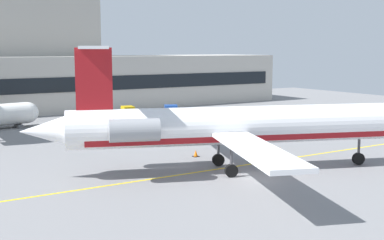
{
  "coord_description": "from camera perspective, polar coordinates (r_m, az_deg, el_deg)",
  "views": [
    {
      "loc": [
        -21.6,
        -26.59,
        8.69
      ],
      "look_at": [
        0.17,
        8.16,
        3.0
      ],
      "focal_mm": 47.96,
      "sensor_mm": 36.0,
      "label": 1
    }
  ],
  "objects": [
    {
      "name": "safety_cone_alpha",
      "position": [
        41.76,
        0.42,
        -3.77
      ],
      "size": [
        0.47,
        0.47,
        0.55
      ],
      "color": "orange",
      "rests_on": "ground"
    },
    {
      "name": "regional_jet",
      "position": [
        36.55,
        4.73,
        -0.63
      ],
      "size": [
        28.82,
        24.31,
        8.89
      ],
      "color": "white",
      "rests_on": "ground"
    },
    {
      "name": "fuel_tank",
      "position": [
        59.84,
        -20.42,
        0.53
      ],
      "size": [
        8.34,
        3.44,
        2.76
      ],
      "color": "white",
      "rests_on": "ground"
    },
    {
      "name": "ground",
      "position": [
        35.36,
        6.85,
        -6.47
      ],
      "size": [
        120.0,
        120.0,
        0.11
      ],
      "color": "slate"
    },
    {
      "name": "baggage_tug",
      "position": [
        64.33,
        -2.97,
        0.86
      ],
      "size": [
        4.24,
        3.2,
        1.74
      ],
      "color": "#1E4CB2",
      "rests_on": "ground"
    },
    {
      "name": "pushback_tractor",
      "position": [
        59.95,
        -6.69,
        0.45
      ],
      "size": [
        3.42,
        2.61,
        2.13
      ],
      "color": "#E5B20C",
      "rests_on": "ground"
    },
    {
      "name": "safety_cone_bravo",
      "position": [
        43.5,
        9.81,
        -3.41
      ],
      "size": [
        0.47,
        0.47,
        0.55
      ],
      "color": "orange",
      "rests_on": "ground"
    }
  ]
}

